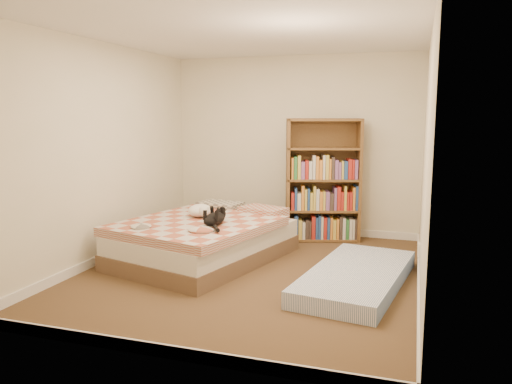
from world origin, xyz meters
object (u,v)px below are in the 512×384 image
(bed, at_px, (206,239))
(bookshelf, at_px, (323,197))
(white_dog, at_px, (200,211))
(black_cat, at_px, (216,218))
(floor_mattress, at_px, (356,277))

(bed, xyz_separation_m, bookshelf, (1.14, 1.34, 0.34))
(bookshelf, distance_m, white_dog, 1.77)
(bed, height_order, bookshelf, bookshelf)
(white_dog, bearing_deg, bed, -36.68)
(black_cat, bearing_deg, bed, 126.99)
(floor_mattress, relative_size, black_cat, 2.62)
(white_dog, bearing_deg, black_cat, -44.34)
(bed, relative_size, floor_mattress, 1.26)
(floor_mattress, bearing_deg, white_dog, 175.05)
(black_cat, bearing_deg, bookshelf, 54.91)
(bookshelf, bearing_deg, bed, -147.26)
(bookshelf, bearing_deg, floor_mattress, -86.05)
(floor_mattress, bearing_deg, bed, 176.56)
(floor_mattress, bearing_deg, black_cat, -176.08)
(bookshelf, height_order, floor_mattress, bookshelf)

